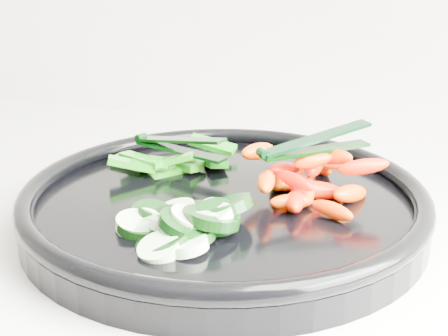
% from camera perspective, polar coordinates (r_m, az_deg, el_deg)
% --- Properties ---
extents(veggie_tray, '(0.49, 0.49, 0.04)m').
position_cam_1_polar(veggie_tray, '(0.58, 0.00, -3.23)').
color(veggie_tray, black).
rests_on(veggie_tray, counter).
extents(cucumber_pile, '(0.12, 0.12, 0.04)m').
position_cam_1_polar(cucumber_pile, '(0.51, -4.17, -4.97)').
color(cucumber_pile, black).
rests_on(cucumber_pile, veggie_tray).
extents(carrot_pile, '(0.14, 0.15, 0.05)m').
position_cam_1_polar(carrot_pile, '(0.58, 7.60, -0.86)').
color(carrot_pile, '#FF5900').
rests_on(carrot_pile, veggie_tray).
extents(pepper_pile, '(0.13, 0.12, 0.04)m').
position_cam_1_polar(pepper_pile, '(0.65, -4.73, 0.56)').
color(pepper_pile, '#0E6B0A').
rests_on(pepper_pile, veggie_tray).
extents(tong_carrot, '(0.09, 0.09, 0.02)m').
position_cam_1_polar(tong_carrot, '(0.57, 8.12, 2.12)').
color(tong_carrot, black).
rests_on(tong_carrot, carrot_pile).
extents(tong_pepper, '(0.11, 0.05, 0.02)m').
position_cam_1_polar(tong_pepper, '(0.65, -4.31, 2.14)').
color(tong_pepper, black).
rests_on(tong_pepper, pepper_pile).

